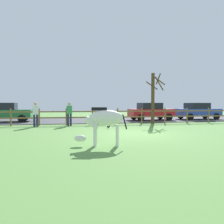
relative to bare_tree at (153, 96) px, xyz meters
The scene contains 11 objects.
ground_plane 6.18m from the bare_tree, 121.09° to the right, with size 60.00×60.00×0.00m, color #5B8C42.
parking_asphalt 5.66m from the bare_tree, 124.79° to the left, with size 28.00×7.40×0.05m, color #47474C.
paddock_fence 3.98m from the bare_tree, behind, with size 20.67×0.11×1.21m.
bare_tree is the anchor object (origin of this frame).
zebra 9.45m from the bare_tree, 121.71° to the right, with size 1.92×0.71×1.41m.
crow_on_grass 5.14m from the bare_tree, 145.38° to the right, with size 0.22×0.10×0.20m.
parked_car_green 12.03m from the bare_tree, 164.72° to the left, with size 4.11×2.11×1.56m.
parked_car_red 3.30m from the bare_tree, 73.37° to the left, with size 4.12×2.14×1.56m.
parked_car_blue 6.63m from the bare_tree, 29.05° to the left, with size 4.05×1.99×1.56m.
visitor_left_of_tree 8.61m from the bare_tree, behind, with size 0.40×0.30×1.64m.
visitor_right_of_tree 6.44m from the bare_tree, behind, with size 0.38×0.25×1.64m.
Camera 1 is at (-2.99, -10.70, 1.55)m, focal length 34.56 mm.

